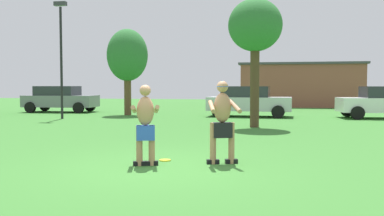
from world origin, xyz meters
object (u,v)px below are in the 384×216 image
at_px(player_with_cap, 222,118).
at_px(car_gray_near_post, 60,99).
at_px(tree_behind_players, 255,28).
at_px(frisbee, 165,160).
at_px(car_silver_far_end, 248,101).
at_px(tree_right_field, 127,56).
at_px(lamp_post, 61,47).
at_px(player_in_blue, 145,123).

relative_size(player_with_cap, car_gray_near_post, 0.40).
relative_size(car_gray_near_post, tree_behind_players, 0.88).
bearing_deg(frisbee, car_gray_near_post, 125.42).
bearing_deg(car_silver_far_end, tree_behind_players, -84.06).
xyz_separation_m(car_gray_near_post, tree_behind_players, (12.07, -7.01, 3.03)).
height_order(player_with_cap, tree_behind_players, tree_behind_players).
height_order(car_gray_near_post, car_silver_far_end, same).
bearing_deg(tree_right_field, lamp_post, -125.96).
relative_size(player_with_cap, tree_right_field, 0.37).
relative_size(car_gray_near_post, lamp_post, 0.78).
bearing_deg(car_gray_near_post, player_in_blue, -56.29).
distance_m(car_gray_near_post, tree_behind_players, 14.29).
bearing_deg(frisbee, car_silver_far_end, 85.85).
bearing_deg(car_gray_near_post, player_with_cap, -51.67).
bearing_deg(tree_behind_players, tree_right_field, 143.03).
height_order(player_with_cap, frisbee, player_with_cap).
height_order(player_in_blue, tree_behind_players, tree_behind_players).
bearing_deg(car_silver_far_end, frisbee, -94.15).
xyz_separation_m(car_gray_near_post, tree_right_field, (4.93, -1.63, 2.40)).
bearing_deg(lamp_post, car_silver_far_end, 20.38).
distance_m(frisbee, tree_right_field, 14.67).
bearing_deg(frisbee, player_in_blue, -112.59).
bearing_deg(tree_behind_players, player_in_blue, -102.08).
bearing_deg(tree_right_field, player_in_blue, -68.77).
bearing_deg(tree_right_field, frisbee, -66.97).
bearing_deg(player_with_cap, lamp_post, 131.82).
bearing_deg(car_silver_far_end, car_gray_near_post, 172.79).
bearing_deg(tree_right_field, car_silver_far_end, 1.54).
xyz_separation_m(car_silver_far_end, tree_behind_players, (0.58, -5.56, 3.03)).
height_order(lamp_post, tree_right_field, lamp_post).
distance_m(player_with_cap, tree_behind_players, 8.42).
xyz_separation_m(car_gray_near_post, lamp_post, (2.68, -4.73, 2.65)).
height_order(frisbee, car_silver_far_end, car_silver_far_end).
xyz_separation_m(car_silver_far_end, lamp_post, (-8.81, -3.27, 2.65)).
distance_m(player_with_cap, player_in_blue, 1.59).
bearing_deg(player_with_cap, tree_behind_players, 87.94).
xyz_separation_m(frisbee, tree_right_field, (-5.60, 13.17, 3.22)).
distance_m(car_silver_far_end, tree_right_field, 7.00).
xyz_separation_m(player_in_blue, tree_behind_players, (1.80, 8.39, 2.99)).
height_order(frisbee, tree_behind_players, tree_behind_players).
xyz_separation_m(player_with_cap, tree_behind_players, (0.28, 7.90, 2.89)).
xyz_separation_m(player_with_cap, lamp_post, (-9.11, 10.18, 2.51)).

